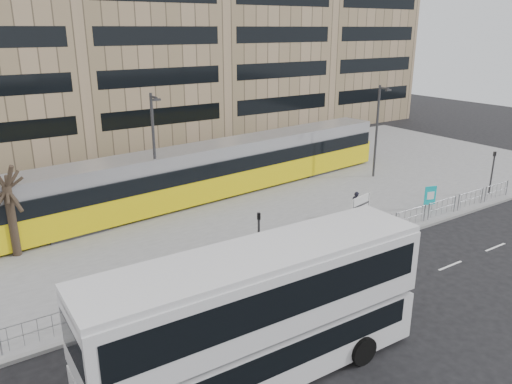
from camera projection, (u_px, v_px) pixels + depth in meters
ground at (308, 266)px, 25.22m from camera, size 120.00×120.00×0.00m
plaza at (197, 200)px, 34.64m from camera, size 64.00×24.00×0.15m
kerb at (308, 264)px, 25.24m from camera, size 64.00×0.25×0.17m
building_row at (101, 12)px, 48.97m from camera, size 70.40×18.40×31.20m
pedestrian_barrier at (332, 236)px, 26.37m from camera, size 32.07×0.07×1.10m
road_markings at (382, 294)px, 22.60m from camera, size 62.00×0.12×0.01m
double_decker_bus at (261, 312)px, 16.43m from camera, size 11.92×3.23×4.75m
tram at (212, 170)px, 34.84m from camera, size 31.43×6.08×3.69m
station_sign at (360, 207)px, 28.91m from camera, size 1.80×0.47×2.10m
ad_panel at (430, 196)px, 32.46m from camera, size 0.81×0.31×1.56m
pedestrian at (356, 204)px, 31.18m from camera, size 0.54×0.68×1.65m
traffic_light_west at (259, 235)px, 23.62m from camera, size 0.23×0.25×3.10m
traffic_light_east at (493, 167)px, 35.14m from camera, size 0.20×0.23×3.10m
lamp_post_west at (155, 151)px, 30.33m from camera, size 0.45×1.04×7.68m
lamp_post_east at (377, 127)px, 38.68m from camera, size 0.45×1.04×7.20m
bare_tree at (2, 162)px, 24.55m from camera, size 4.23×4.23×6.97m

